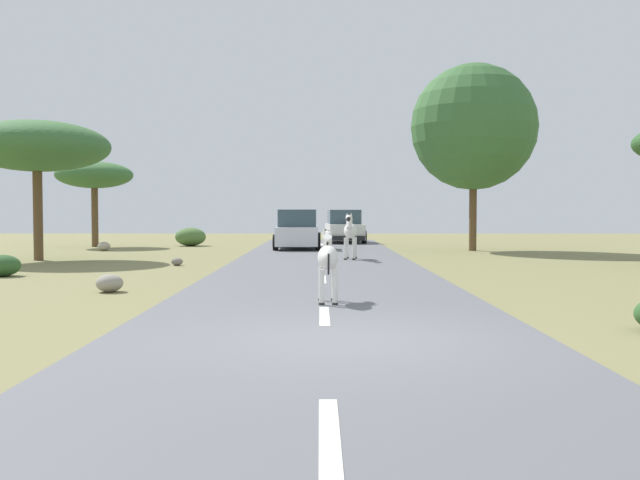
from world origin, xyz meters
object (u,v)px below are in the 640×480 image
car_1 (342,227)px  tree_1 (92,176)px  car_0 (295,231)px  tree_3 (34,147)px  rock_2 (107,283)px  rock_3 (101,246)px  tree_0 (471,127)px  zebra_0 (348,231)px  rock_0 (175,262)px  bush_2 (188,237)px  zebra_2 (325,258)px

car_1 → tree_1: (-12.16, -3.67, 2.58)m
car_0 → car_1: same height
tree_1 → tree_3: tree_3 is taller
car_0 → tree_1: (-9.87, 2.67, 2.58)m
rock_2 → rock_3: bearing=107.5°
tree_0 → tree_1: tree_0 is taller
tree_1 → rock_2: tree_1 is taller
zebra_0 → rock_0: (-5.57, -2.17, -0.89)m
rock_2 → rock_3: rock_3 is taller
rock_0 → rock_2: size_ratio=0.60×
bush_2 → rock_2: (1.91, -19.80, -0.26)m
car_1 → tree_0: bearing=124.2°
tree_3 → zebra_0: bearing=-1.2°
car_1 → rock_2: bearing=72.7°
car_1 → rock_3: bearing=30.9°
zebra_2 → rock_0: zebra_2 is taller
tree_0 → rock_2: 19.88m
rock_3 → car_1: bearing=33.9°
tree_1 → rock_3: tree_1 is taller
tree_3 → car_1: bearing=49.4°
bush_2 → rock_2: size_ratio=2.49×
zebra_2 → car_1: size_ratio=0.33×
car_0 → rock_0: 9.75m
zebra_0 → rock_0: 6.05m
tree_1 → rock_3: bearing=-66.9°
tree_3 → car_0: bearing=36.9°
bush_2 → rock_0: size_ratio=4.18×
zebra_0 → bush_2: size_ratio=1.14×
car_1 → bush_2: size_ratio=2.94×
tree_1 → car_0: bearing=-15.1°
rock_2 → rock_3: 16.26m
tree_0 → rock_2: (-11.13, -15.65, -5.15)m
zebra_2 → tree_3: (-10.01, 11.73, 3.10)m
zebra_0 → car_1: bearing=-84.5°
zebra_2 → tree_0: bearing=69.1°
car_0 → zebra_0: bearing=-73.3°
tree_3 → zebra_2: bearing=-49.5°
rock_2 → rock_3: size_ratio=1.10×
zebra_2 → car_1: 24.76m
bush_2 → rock_3: size_ratio=2.74×
car_0 → tree_0: (7.63, -0.69, 4.50)m
car_0 → tree_3: 11.53m
zebra_0 → tree_0: (5.59, 6.20, 4.33)m
car_0 → rock_2: 16.73m
car_1 → tree_1: 12.96m
tree_3 → rock_0: size_ratio=13.88×
car_1 → tree_0: (5.35, -7.03, 4.50)m
bush_2 → rock_0: bearing=-81.5°
rock_3 → bush_2: bearing=55.3°
zebra_2 → tree_0: 19.39m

